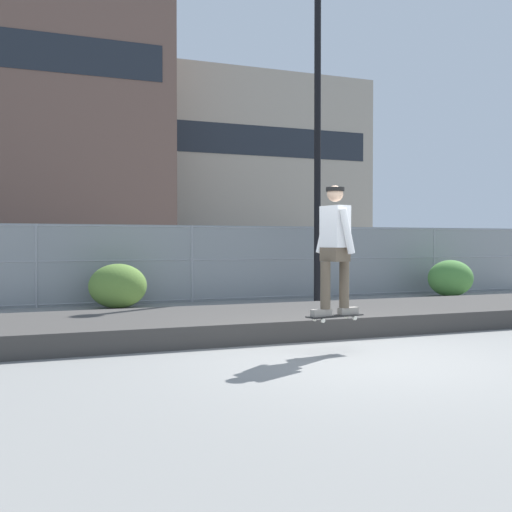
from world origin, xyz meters
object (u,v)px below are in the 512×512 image
object	(u,v)px
parked_car_mid	(252,262)
shrub_center	(451,278)
street_lamp	(318,107)
skater	(335,242)
parked_car_near	(4,266)
skateboard	(335,316)
shrub_left	(118,286)

from	to	relation	value
parked_car_mid	shrub_center	size ratio (longest dim) A/B	3.62
street_lamp	shrub_center	distance (m)	5.78
skater	parked_car_near	size ratio (longest dim) A/B	0.37
skateboard	parked_car_mid	bearing A→B (deg)	74.98
street_lamp	parked_car_near	size ratio (longest dim) A/B	1.70
skateboard	street_lamp	size ratio (longest dim) A/B	0.11
shrub_center	parked_car_near	bearing A→B (deg)	160.75
street_lamp	parked_car_mid	world-z (taller)	street_lamp
parked_car_near	parked_car_mid	world-z (taller)	same
street_lamp	skateboard	bearing A→B (deg)	-115.05
skateboard	skater	distance (m)	0.96
skater	street_lamp	bearing A→B (deg)	64.95
parked_car_near	shrub_left	xyz separation A→B (m)	(2.37, -3.60, -0.35)
parked_car_mid	skateboard	bearing A→B (deg)	-105.02
skateboard	shrub_left	size ratio (longest dim) A/B	0.65
parked_car_mid	shrub_left	world-z (taller)	parked_car_mid
skateboard	parked_car_mid	distance (m)	10.43
parked_car_near	shrub_center	bearing A→B (deg)	-19.25
street_lamp	shrub_center	size ratio (longest dim) A/B	6.08
parked_car_near	parked_car_mid	size ratio (longest dim) A/B	0.99
skateboard	street_lamp	world-z (taller)	street_lamp
street_lamp	shrub_left	world-z (taller)	street_lamp
skateboard	shrub_center	bearing A→B (deg)	42.18
parked_car_mid	skater	bearing A→B (deg)	-105.02
shrub_left	parked_car_near	bearing A→B (deg)	123.33
skateboard	street_lamp	xyz separation A→B (m)	(2.88, 6.17, 4.20)
skateboard	shrub_left	world-z (taller)	shrub_left
skater	street_lamp	size ratio (longest dim) A/B	0.22
parked_car_near	parked_car_mid	bearing A→B (deg)	-0.10
skater	shrub_center	bearing A→B (deg)	42.18
skateboard	shrub_left	bearing A→B (deg)	105.62
skater	parked_car_near	bearing A→B (deg)	112.52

